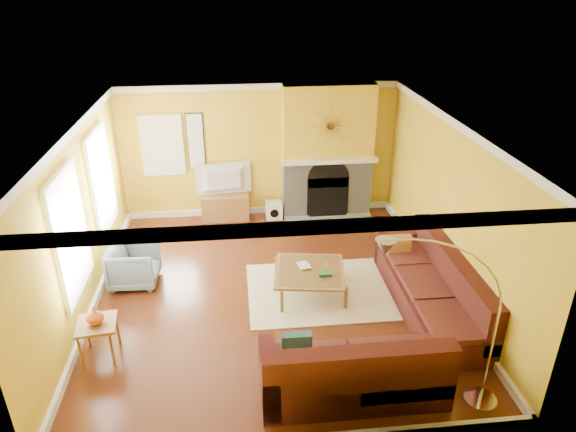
{
  "coord_description": "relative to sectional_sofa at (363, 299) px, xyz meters",
  "views": [
    {
      "loc": [
        -0.48,
        -6.86,
        4.65
      ],
      "look_at": [
        0.3,
        0.4,
        1.13
      ],
      "focal_mm": 32.0,
      "sensor_mm": 36.0,
      "label": 1
    }
  ],
  "objects": [
    {
      "name": "tv",
      "position": [
        -1.96,
        3.77,
        0.39
      ],
      "size": [
        1.12,
        0.26,
        0.64
      ],
      "primitive_type": "imported",
      "rotation": [
        0.0,
        0.0,
        3.24
      ],
      "color": "black",
      "rests_on": "media_console"
    },
    {
      "name": "window_left_near",
      "position": [
        -3.94,
        2.29,
        1.05
      ],
      "size": [
        0.06,
        1.22,
        1.72
      ],
      "primitive_type": "cube",
      "color": "white",
      "rests_on": "wall_left"
    },
    {
      "name": "armchair",
      "position": [
        -3.42,
        1.48,
        -0.1
      ],
      "size": [
        0.79,
        0.77,
        0.7
      ],
      "primitive_type": "imported",
      "rotation": [
        0.0,
        0.0,
        1.53
      ],
      "color": "slate",
      "rests_on": "floor"
    },
    {
      "name": "mantel",
      "position": [
        0.13,
        3.55,
        0.8
      ],
      "size": [
        1.92,
        0.22,
        0.08
      ],
      "primitive_type": "cube",
      "color": "white",
      "rests_on": "fireplace"
    },
    {
      "name": "floor",
      "position": [
        -1.22,
        0.99,
        -0.46
      ],
      "size": [
        5.5,
        6.0,
        0.02
      ],
      "primitive_type": "cube",
      "color": "#602B14",
      "rests_on": "ground"
    },
    {
      "name": "window_back",
      "position": [
        -3.12,
        3.95,
        1.1
      ],
      "size": [
        0.82,
        0.06,
        1.22
      ],
      "primitive_type": "cube",
      "color": "white",
      "rests_on": "wall_back"
    },
    {
      "name": "window_left_far",
      "position": [
        -3.94,
        0.39,
        1.05
      ],
      "size": [
        0.06,
        1.22,
        1.72
      ],
      "primitive_type": "cube",
      "color": "white",
      "rests_on": "wall_left"
    },
    {
      "name": "ceiling",
      "position": [
        -1.22,
        0.99,
        2.26
      ],
      "size": [
        5.5,
        6.0,
        0.02
      ],
      "primitive_type": "cube",
      "color": "white",
      "rests_on": "ground"
    },
    {
      "name": "wall_back",
      "position": [
        -1.22,
        4.0,
        0.9
      ],
      "size": [
        5.5,
        0.02,
        2.7
      ],
      "primitive_type": "cube",
      "color": "gold",
      "rests_on": "ground"
    },
    {
      "name": "sunburst",
      "position": [
        0.13,
        3.56,
        1.5
      ],
      "size": [
        0.7,
        0.04,
        0.7
      ],
      "primitive_type": null,
      "color": "olive",
      "rests_on": "fireplace"
    },
    {
      "name": "coffee_table",
      "position": [
        -0.64,
        0.89,
        -0.24
      ],
      "size": [
        1.21,
        1.21,
        0.42
      ],
      "primitive_type": null,
      "rotation": [
        0.0,
        0.0,
        -0.15
      ],
      "color": "white",
      "rests_on": "floor"
    },
    {
      "name": "fireplace",
      "position": [
        0.13,
        3.79,
        0.9
      ],
      "size": [
        1.8,
        0.4,
        2.7
      ],
      "primitive_type": null,
      "color": "gray",
      "rests_on": "floor"
    },
    {
      "name": "book",
      "position": [
        -0.8,
        1.0,
        -0.02
      ],
      "size": [
        0.22,
        0.27,
        0.02
      ],
      "primitive_type": "imported",
      "rotation": [
        0.0,
        0.0,
        0.2
      ],
      "color": "white",
      "rests_on": "coffee_table"
    },
    {
      "name": "baseboard",
      "position": [
        -1.22,
        0.99,
        -0.39
      ],
      "size": [
        5.5,
        6.0,
        0.12
      ],
      "primitive_type": null,
      "color": "white",
      "rests_on": "floor"
    },
    {
      "name": "wall_front",
      "position": [
        -1.22,
        -2.02,
        0.9
      ],
      "size": [
        5.5,
        0.02,
        2.7
      ],
      "primitive_type": "cube",
      "color": "gold",
      "rests_on": "ground"
    },
    {
      "name": "media_console",
      "position": [
        -1.96,
        3.77,
        -0.19
      ],
      "size": [
        0.95,
        0.43,
        0.52
      ],
      "primitive_type": "cube",
      "color": "olive",
      "rests_on": "floor"
    },
    {
      "name": "vase",
      "position": [
        -3.59,
        -0.29,
        0.21
      ],
      "size": [
        0.23,
        0.23,
        0.24
      ],
      "primitive_type": "imported",
      "rotation": [
        0.0,
        0.0,
        0.03
      ],
      "color": "#D8591E",
      "rests_on": "side_table"
    },
    {
      "name": "subwoofer",
      "position": [
        -0.97,
        3.7,
        -0.28
      ],
      "size": [
        0.33,
        0.33,
        0.33
      ],
      "primitive_type": "cube",
      "color": "white",
      "rests_on": "floor"
    },
    {
      "name": "wall_left",
      "position": [
        -3.98,
        0.99,
        0.9
      ],
      "size": [
        0.02,
        6.0,
        2.7
      ],
      "primitive_type": "cube",
      "color": "gold",
      "rests_on": "ground"
    },
    {
      "name": "wall_right",
      "position": [
        1.54,
        0.99,
        0.9
      ],
      "size": [
        0.02,
        6.0,
        2.7
      ],
      "primitive_type": "cube",
      "color": "gold",
      "rests_on": "ground"
    },
    {
      "name": "wall_art",
      "position": [
        -2.47,
        3.96,
        1.15
      ],
      "size": [
        0.34,
        0.04,
        1.14
      ],
      "primitive_type": "cube",
      "color": "white",
      "rests_on": "wall_back"
    },
    {
      "name": "side_table",
      "position": [
        -3.59,
        -0.29,
        -0.18
      ],
      "size": [
        0.55,
        0.55,
        0.54
      ],
      "primitive_type": null,
      "rotation": [
        0.0,
        0.0,
        0.12
      ],
      "color": "olive",
      "rests_on": "floor"
    },
    {
      "name": "arc_lamp",
      "position": [
        0.44,
        -1.6,
        0.68
      ],
      "size": [
        1.43,
        0.36,
        2.26
      ],
      "primitive_type": null,
      "color": "silver",
      "rests_on": "floor"
    },
    {
      "name": "rug",
      "position": [
        -0.4,
        0.92,
        -0.44
      ],
      "size": [
        2.4,
        1.8,
        0.02
      ],
      "primitive_type": "cube",
      "color": "beige",
      "rests_on": "floor"
    },
    {
      "name": "sectional_sofa",
      "position": [
        0.0,
        0.0,
        0.0
      ],
      "size": [
        3.06,
        3.42,
        0.9
      ],
      "primitive_type": null,
      "color": "#471916",
      "rests_on": "floor"
    },
    {
      "name": "hearth",
      "position": [
        0.13,
        3.24,
        -0.42
      ],
      "size": [
        1.8,
        0.7,
        0.06
      ],
      "primitive_type": "cube",
      "color": "gray",
      "rests_on": "floor"
    },
    {
      "name": "crown_molding",
      "position": [
        -1.22,
        0.99,
        2.19
      ],
      "size": [
        5.5,
        6.0,
        0.12
      ],
      "primitive_type": null,
      "color": "white",
      "rests_on": "ceiling"
    }
  ]
}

